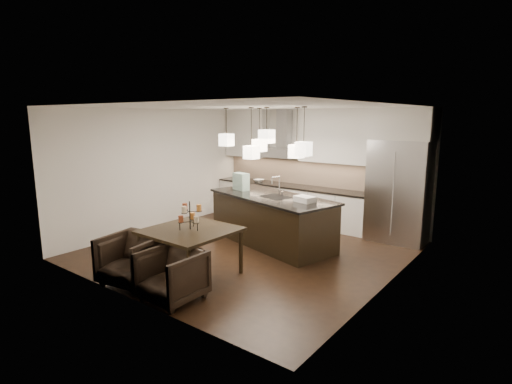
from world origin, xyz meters
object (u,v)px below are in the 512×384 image
Objects in this scene: island_body at (271,221)px; armchair_left at (132,259)px; dining_table at (191,252)px; armchair_right at (172,275)px; refrigerator at (399,191)px.

armchair_left is (-0.56, -3.02, -0.09)m from island_body.
dining_table is 0.94m from armchair_left.
armchair_left is 1.06× the size of armchair_right.
island_body is at bearing 97.46° from armchair_right.
refrigerator is 4.54m from dining_table.
armchair_right is (0.95, -0.01, -0.02)m from armchair_left.
refrigerator is 1.61× the size of dining_table.
island_body is at bearing 69.44° from armchair_left.
island_body is 2.07× the size of dining_table.
armchair_right is at bearing -108.92° from refrigerator.
armchair_left is 0.95m from armchair_right.
island_body reaches higher than armchair_right.
island_body is 3.16× the size of armchair_left.
dining_table is at bearing 119.29° from armchair_right.
armchair_left is (-2.59, -4.77, -0.68)m from refrigerator.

